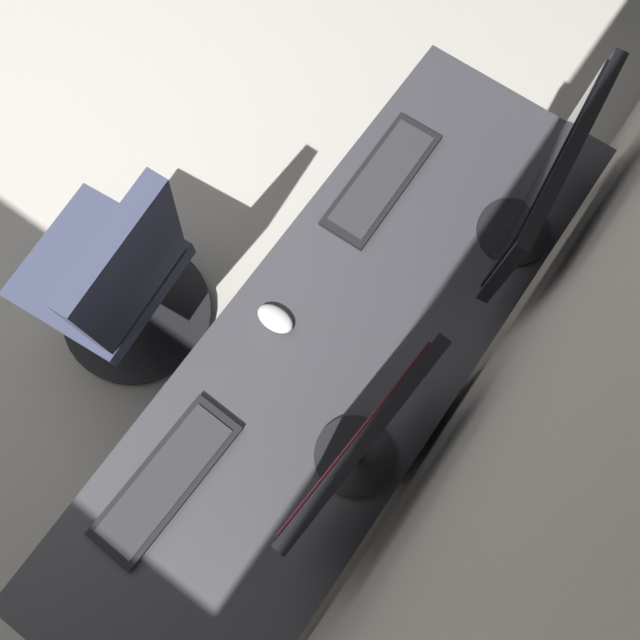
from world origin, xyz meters
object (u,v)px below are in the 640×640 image
object	(u,v)px
monitor_secondary	(359,447)
mouse_main	(275,319)
keyboard_main	(381,180)
office_chair	(119,284)
keyboard_spare	(166,480)
drawer_pedestal	(344,382)
monitor_primary	(543,187)

from	to	relation	value
monitor_secondary	mouse_main	bearing A→B (deg)	-114.84
keyboard_main	office_chair	bearing A→B (deg)	-40.07
keyboard_spare	office_chair	world-z (taller)	office_chair
monitor_secondary	mouse_main	world-z (taller)	monitor_secondary
mouse_main	keyboard_spare	bearing A→B (deg)	3.04
drawer_pedestal	keyboard_main	world-z (taller)	keyboard_main
keyboard_main	office_chair	distance (m)	0.88
mouse_main	office_chair	world-z (taller)	office_chair
monitor_primary	drawer_pedestal	bearing A→B (deg)	-17.41
keyboard_spare	mouse_main	size ratio (longest dim) A/B	4.08
keyboard_main	keyboard_spare	distance (m)	0.98
drawer_pedestal	keyboard_spare	bearing A→B (deg)	-19.46
monitor_primary	monitor_secondary	world-z (taller)	monitor_primary
keyboard_spare	mouse_main	world-z (taller)	mouse_main
monitor_primary	office_chair	size ratio (longest dim) A/B	0.55
drawer_pedestal	keyboard_main	size ratio (longest dim) A/B	1.65
mouse_main	monitor_secondary	bearing A→B (deg)	65.16
keyboard_spare	keyboard_main	bearing A→B (deg)	-178.45
monitor_primary	monitor_secondary	size ratio (longest dim) A/B	1.06
monitor_secondary	mouse_main	size ratio (longest dim) A/B	4.83
keyboard_main	mouse_main	size ratio (longest dim) A/B	4.06
drawer_pedestal	keyboard_spare	world-z (taller)	keyboard_spare
monitor_primary	monitor_secondary	distance (m)	0.75
monitor_secondary	office_chair	xyz separation A→B (m)	(-0.03, -0.90, -0.51)
drawer_pedestal	monitor_secondary	bearing A→B (deg)	36.91
monitor_primary	keyboard_spare	bearing A→B (deg)	-18.42
monitor_secondary	drawer_pedestal	bearing A→B (deg)	-143.09
monitor_primary	keyboard_spare	world-z (taller)	monitor_primary
keyboard_main	office_chair	xyz separation A→B (m)	(0.63, -0.53, -0.28)
mouse_main	drawer_pedestal	bearing A→B (deg)	100.24
drawer_pedestal	monitor_primary	distance (m)	0.85
monitor_secondary	keyboard_spare	xyz separation A→B (m)	(0.31, -0.34, -0.23)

